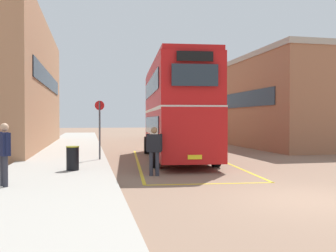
{
  "coord_description": "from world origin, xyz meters",
  "views": [
    {
      "loc": [
        -5.33,
        -8.35,
        2.0
      ],
      "look_at": [
        -1.06,
        11.8,
        1.63
      ],
      "focal_mm": 40.16,
      "sensor_mm": 36.0,
      "label": 1
    }
  ],
  "objects_px": {
    "pedestrian_waiting_near": "(4,150)",
    "litter_bin": "(73,158)",
    "bus_stop_sign": "(100,124)",
    "single_deck_bus": "(172,123)",
    "pedestrian_boarding": "(154,147)",
    "double_decker_bus": "(176,109)"
  },
  "relations": [
    {
      "from": "double_decker_bus",
      "to": "pedestrian_boarding",
      "type": "height_order",
      "value": "double_decker_bus"
    },
    {
      "from": "litter_bin",
      "to": "bus_stop_sign",
      "type": "distance_m",
      "value": 3.95
    },
    {
      "from": "double_decker_bus",
      "to": "bus_stop_sign",
      "type": "distance_m",
      "value": 3.87
    },
    {
      "from": "pedestrian_boarding",
      "to": "bus_stop_sign",
      "type": "relative_size",
      "value": 0.63
    },
    {
      "from": "double_decker_bus",
      "to": "bus_stop_sign",
      "type": "height_order",
      "value": "double_decker_bus"
    },
    {
      "from": "double_decker_bus",
      "to": "single_deck_bus",
      "type": "distance_m",
      "value": 19.11
    },
    {
      "from": "single_deck_bus",
      "to": "pedestrian_boarding",
      "type": "xyz_separation_m",
      "value": [
        -5.92,
        -23.87,
        -0.64
      ]
    },
    {
      "from": "pedestrian_waiting_near",
      "to": "pedestrian_boarding",
      "type": "bearing_deg",
      "value": 23.37
    },
    {
      "from": "pedestrian_waiting_near",
      "to": "litter_bin",
      "type": "relative_size",
      "value": 1.99
    },
    {
      "from": "pedestrian_waiting_near",
      "to": "bus_stop_sign",
      "type": "bearing_deg",
      "value": 67.05
    },
    {
      "from": "double_decker_bus",
      "to": "litter_bin",
      "type": "bearing_deg",
      "value": -139.25
    },
    {
      "from": "litter_bin",
      "to": "double_decker_bus",
      "type": "bearing_deg",
      "value": 40.75
    },
    {
      "from": "single_deck_bus",
      "to": "pedestrian_waiting_near",
      "type": "distance_m",
      "value": 27.89
    },
    {
      "from": "single_deck_bus",
      "to": "pedestrian_waiting_near",
      "type": "relative_size",
      "value": 5.67
    },
    {
      "from": "pedestrian_waiting_near",
      "to": "litter_bin",
      "type": "height_order",
      "value": "pedestrian_waiting_near"
    },
    {
      "from": "bus_stop_sign",
      "to": "litter_bin",
      "type": "bearing_deg",
      "value": -106.58
    },
    {
      "from": "bus_stop_sign",
      "to": "single_deck_bus",
      "type": "bearing_deg",
      "value": 68.23
    },
    {
      "from": "single_deck_bus",
      "to": "bus_stop_sign",
      "type": "xyz_separation_m",
      "value": [
        -7.68,
        -19.24,
        0.14
      ]
    },
    {
      "from": "single_deck_bus",
      "to": "pedestrian_waiting_near",
      "type": "height_order",
      "value": "single_deck_bus"
    },
    {
      "from": "litter_bin",
      "to": "bus_stop_sign",
      "type": "bearing_deg",
      "value": 73.42
    },
    {
      "from": "single_deck_bus",
      "to": "litter_bin",
      "type": "distance_m",
      "value": 24.49
    },
    {
      "from": "single_deck_bus",
      "to": "bus_stop_sign",
      "type": "relative_size",
      "value": 3.65
    }
  ]
}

